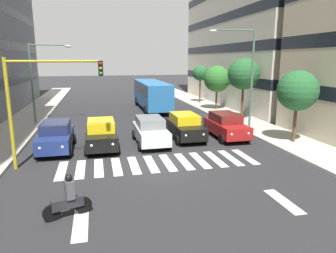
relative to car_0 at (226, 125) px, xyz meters
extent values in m
plane|color=#262628|center=(5.60, 4.30, -0.89)|extent=(180.00, 180.00, 0.00)
cube|color=#B2ADA3|center=(-3.67, 4.30, -0.81)|extent=(3.30, 90.00, 0.15)
cube|color=black|center=(-11.28, -15.30, 2.39)|extent=(11.97, 23.85, 0.90)
cube|color=black|center=(-11.28, -15.30, 5.66)|extent=(11.97, 23.85, 0.90)
cube|color=black|center=(-11.28, -15.30, 8.93)|extent=(11.97, 23.85, 0.90)
cube|color=silver|center=(0.65, 4.30, -0.88)|extent=(0.45, 2.80, 0.01)
cube|color=silver|center=(1.55, 4.30, -0.88)|extent=(0.45, 2.80, 0.01)
cube|color=silver|center=(2.45, 4.30, -0.88)|extent=(0.45, 2.80, 0.01)
cube|color=silver|center=(3.35, 4.30, -0.88)|extent=(0.45, 2.80, 0.01)
cube|color=silver|center=(4.25, 4.30, -0.88)|extent=(0.45, 2.80, 0.01)
cube|color=silver|center=(5.15, 4.30, -0.88)|extent=(0.45, 2.80, 0.01)
cube|color=silver|center=(6.05, 4.30, -0.88)|extent=(0.45, 2.80, 0.01)
cube|color=silver|center=(6.95, 4.30, -0.88)|extent=(0.45, 2.80, 0.01)
cube|color=silver|center=(7.85, 4.30, -0.88)|extent=(0.45, 2.80, 0.01)
cube|color=silver|center=(8.75, 4.30, -0.88)|extent=(0.45, 2.80, 0.01)
cube|color=silver|center=(9.65, 4.30, -0.88)|extent=(0.45, 2.80, 0.01)
cube|color=silver|center=(10.55, 4.30, -0.88)|extent=(0.45, 2.80, 0.01)
cube|color=silver|center=(1.79, 9.80, -0.88)|extent=(0.50, 2.20, 0.01)
cube|color=silver|center=(9.41, 9.80, -0.88)|extent=(0.50, 2.20, 0.01)
cube|color=maroon|center=(0.00, 0.05, -0.17)|extent=(1.80, 4.40, 0.80)
cube|color=maroon|center=(0.00, -0.15, 0.53)|extent=(1.58, 2.46, 0.60)
cylinder|color=black|center=(-0.90, 1.50, -0.57)|extent=(0.22, 0.64, 0.64)
cylinder|color=black|center=(0.90, 1.50, -0.57)|extent=(0.22, 0.64, 0.64)
cylinder|color=black|center=(-0.90, -1.40, -0.57)|extent=(0.22, 0.64, 0.64)
cylinder|color=black|center=(0.90, -1.40, -0.57)|extent=(0.22, 0.64, 0.64)
sphere|color=white|center=(-0.58, 2.20, -0.09)|extent=(0.18, 0.18, 0.18)
sphere|color=white|center=(0.58, 2.20, -0.09)|extent=(0.18, 0.18, 0.18)
cube|color=black|center=(2.86, -0.33, -0.17)|extent=(1.80, 4.40, 0.80)
cube|color=yellow|center=(2.86, -0.53, 0.53)|extent=(1.58, 2.46, 0.60)
cylinder|color=black|center=(1.96, 1.12, -0.57)|extent=(0.22, 0.64, 0.64)
cylinder|color=black|center=(3.76, 1.12, -0.57)|extent=(0.22, 0.64, 0.64)
cylinder|color=black|center=(1.96, -1.78, -0.57)|extent=(0.22, 0.64, 0.64)
cylinder|color=black|center=(3.76, -1.78, -0.57)|extent=(0.22, 0.64, 0.64)
sphere|color=white|center=(2.29, 1.82, -0.09)|extent=(0.18, 0.18, 0.18)
sphere|color=white|center=(3.44, 1.82, -0.09)|extent=(0.18, 0.18, 0.18)
cube|color=#B2B7BC|center=(5.41, 0.45, -0.17)|extent=(1.80, 4.40, 0.80)
cube|color=slate|center=(5.41, 0.25, 0.53)|extent=(1.58, 2.46, 0.60)
cylinder|color=black|center=(4.51, 1.90, -0.57)|extent=(0.22, 0.64, 0.64)
cylinder|color=black|center=(6.31, 1.90, -0.57)|extent=(0.22, 0.64, 0.64)
cylinder|color=black|center=(4.51, -1.00, -0.57)|extent=(0.22, 0.64, 0.64)
cylinder|color=black|center=(6.31, -1.00, -0.57)|extent=(0.22, 0.64, 0.64)
sphere|color=white|center=(4.83, 2.60, -0.09)|extent=(0.18, 0.18, 0.18)
sphere|color=white|center=(5.98, 2.60, -0.09)|extent=(0.18, 0.18, 0.18)
cube|color=black|center=(8.51, 0.70, -0.17)|extent=(1.80, 4.40, 0.80)
cube|color=yellow|center=(8.51, 0.50, 0.53)|extent=(1.58, 2.46, 0.60)
cylinder|color=black|center=(7.61, 2.15, -0.57)|extent=(0.22, 0.64, 0.64)
cylinder|color=black|center=(9.41, 2.15, -0.57)|extent=(0.22, 0.64, 0.64)
cylinder|color=black|center=(7.61, -0.76, -0.57)|extent=(0.22, 0.64, 0.64)
cylinder|color=black|center=(9.41, -0.76, -0.57)|extent=(0.22, 0.64, 0.64)
sphere|color=white|center=(7.94, 2.85, -0.09)|extent=(0.18, 0.18, 0.18)
sphere|color=white|center=(9.09, 2.85, -0.09)|extent=(0.18, 0.18, 0.18)
cube|color=navy|center=(11.18, 0.62, -0.17)|extent=(1.80, 4.40, 0.80)
cube|color=#1D2547|center=(11.18, 0.42, 0.53)|extent=(1.58, 2.46, 0.60)
cylinder|color=black|center=(10.28, 2.08, -0.57)|extent=(0.22, 0.64, 0.64)
cylinder|color=black|center=(12.08, 2.08, -0.57)|extent=(0.22, 0.64, 0.64)
cylinder|color=black|center=(10.28, -0.83, -0.57)|extent=(0.22, 0.64, 0.64)
cylinder|color=black|center=(12.08, -0.83, -0.57)|extent=(0.22, 0.64, 0.64)
sphere|color=white|center=(10.60, 2.77, -0.09)|extent=(0.18, 0.18, 0.18)
sphere|color=white|center=(11.76, 2.77, -0.09)|extent=(0.18, 0.18, 0.18)
cube|color=#286BAD|center=(2.86, -13.48, 0.86)|extent=(2.50, 10.50, 2.50)
cube|color=black|center=(2.86, -13.48, 1.41)|extent=(2.52, 9.87, 0.80)
cylinder|color=black|center=(1.61, -9.81, -0.39)|extent=(0.28, 1.00, 1.00)
cylinder|color=black|center=(4.11, -9.81, -0.39)|extent=(0.28, 1.00, 1.00)
cylinder|color=black|center=(1.61, -16.63, -0.39)|extent=(0.28, 1.00, 1.00)
cylinder|color=black|center=(4.11, -16.63, -0.39)|extent=(0.28, 1.00, 1.00)
cylinder|color=black|center=(10.36, 9.37, -0.59)|extent=(0.60, 0.29, 0.60)
cylinder|color=black|center=(9.33, 9.00, -0.59)|extent=(0.60, 0.29, 0.60)
cube|color=#232328|center=(9.85, 9.18, -0.37)|extent=(1.12, 0.59, 0.36)
cube|color=#4C4C51|center=(9.75, 9.15, 0.11)|extent=(0.38, 0.43, 0.64)
sphere|color=black|center=(9.75, 9.15, 0.55)|extent=(0.26, 0.26, 0.26)
cylinder|color=#AD991E|center=(12.82, 3.51, 1.86)|extent=(0.18, 0.18, 5.50)
cylinder|color=#AD991E|center=(10.62, 3.51, 4.41)|extent=(4.40, 0.12, 0.12)
cube|color=black|center=(8.42, 3.51, 4.06)|extent=(0.24, 0.28, 0.76)
sphere|color=red|center=(8.42, 3.66, 4.30)|extent=(0.14, 0.14, 0.14)
sphere|color=orange|center=(8.42, 3.66, 4.06)|extent=(0.14, 0.14, 0.14)
sphere|color=green|center=(8.42, 3.66, 3.82)|extent=(0.14, 0.14, 0.14)
cylinder|color=#4C6B56|center=(-2.62, -1.58, 2.97)|extent=(0.16, 0.16, 7.41)
cylinder|color=#4C6B56|center=(-1.04, -1.58, 6.52)|extent=(3.15, 0.10, 0.10)
ellipsoid|color=#B7BCC1|center=(0.54, -1.58, 6.42)|extent=(0.56, 0.28, 0.20)
cylinder|color=#4C6B56|center=(13.82, -7.91, 2.53)|extent=(0.16, 0.16, 6.53)
cylinder|color=#4C6B56|center=(12.32, -7.91, 5.64)|extent=(3.00, 0.10, 0.10)
ellipsoid|color=#B7BCC1|center=(10.82, -7.91, 5.54)|extent=(0.56, 0.28, 0.20)
cylinder|color=#513823|center=(-3.67, 2.46, 0.53)|extent=(0.20, 0.20, 2.54)
sphere|color=#235B2D|center=(-3.67, 2.46, 2.57)|extent=(2.56, 2.56, 2.56)
cylinder|color=#513823|center=(-3.69, -5.06, 0.86)|extent=(0.20, 0.20, 3.19)
sphere|color=#235B2D|center=(-3.69, -5.06, 3.27)|extent=(2.71, 2.71, 2.71)
cylinder|color=#513823|center=(-3.71, -11.16, 0.46)|extent=(0.20, 0.20, 2.38)
sphere|color=#2D6B28|center=(-3.71, -11.16, 2.47)|extent=(2.76, 2.76, 2.76)
cylinder|color=#513823|center=(-3.74, -16.68, 0.77)|extent=(0.20, 0.20, 3.02)
sphere|color=#235B2D|center=(-3.74, -16.68, 2.85)|extent=(1.89, 1.89, 1.89)
camera|label=1|loc=(8.68, 19.63, 4.53)|focal=33.14mm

